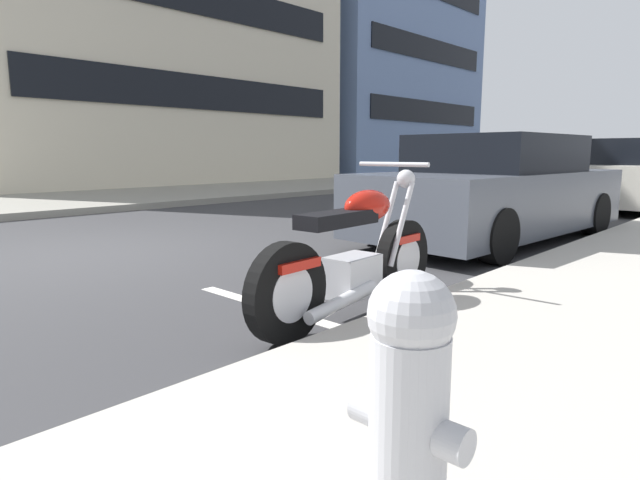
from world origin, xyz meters
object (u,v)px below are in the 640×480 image
Objects in this scene: crossing_truck at (623,156)px; fire_hydrant at (409,396)px; parked_motorcycle at (355,259)px; parked_car_at_intersection at (638,176)px; car_opposite_curb at (493,166)px; parked_car_across_street at (494,191)px.

crossing_truck reaches higher than fire_hydrant.
parked_motorcycle is 2.73× the size of fire_hydrant.
car_opposite_curb is (7.83, 6.95, -0.04)m from parked_car_at_intersection.
car_opposite_curb is at bearing 19.04° from parked_motorcycle.
parked_car_across_street is at bearing 8.19° from parked_motorcycle.
parked_car_at_intersection is (10.04, 0.43, 0.27)m from parked_motorcycle.
car_opposite_curb is (-16.14, 0.83, -0.32)m from crossing_truck.
fire_hydrant is (-35.75, -8.18, -0.43)m from crossing_truck.
parked_motorcycle is at bearing 25.44° from car_opposite_curb.
fire_hydrant is at bearing 27.68° from car_opposite_curb.
parked_car_across_street is 30.58m from crossing_truck.
car_opposite_curb is at bearing 24.68° from fire_hydrant.
parked_car_across_street reaches higher than parked_motorcycle.
parked_car_at_intersection reaches higher than car_opposite_curb.
crossing_truck is (34.01, 6.55, 0.54)m from parked_motorcycle.
crossing_truck is 6.70× the size of fire_hydrant.
parked_car_at_intersection is 10.47m from car_opposite_curb.
car_opposite_curb reaches higher than parked_motorcycle.
fire_hydrant is (-1.74, -1.63, 0.10)m from parked_motorcycle.
crossing_truck is at bearing 13.85° from parked_car_at_intersection.
parked_car_at_intersection is at bearing 104.70° from crossing_truck.
parked_motorcycle is 0.45× the size of car_opposite_curb.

